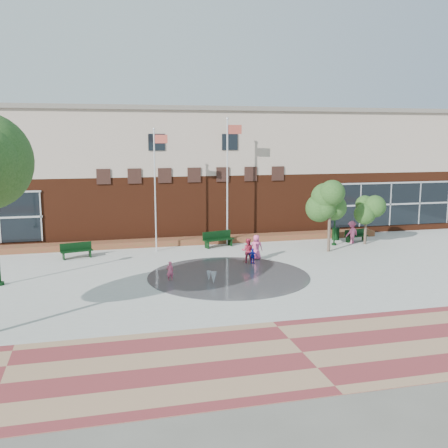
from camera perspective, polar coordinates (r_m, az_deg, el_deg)
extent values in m
plane|color=#666056|center=(24.55, 2.26, -7.51)|extent=(120.00, 120.00, 0.00)
cube|color=#A8A8A0|center=(28.26, 0.00, -5.20)|extent=(46.00, 18.00, 0.01)
cube|color=maroon|center=(18.33, 8.52, -13.69)|extent=(46.00, 6.00, 0.01)
cylinder|color=#383A3D|center=(27.33, 0.51, -5.72)|extent=(8.40, 8.40, 0.01)
cube|color=#4A1E0E|center=(40.87, -4.55, 2.58)|extent=(44.00, 10.00, 4.50)
cube|color=tan|center=(40.57, -4.63, 8.90)|extent=(44.00, 10.00, 4.50)
cube|color=slate|center=(40.60, -4.68, 12.14)|extent=(44.40, 10.40, 0.30)
cube|color=black|center=(41.43, 17.61, 2.06)|extent=(10.00, 0.12, 3.19)
cube|color=black|center=(35.25, -7.36, 8.82)|extent=(1.10, 0.10, 1.10)
cube|color=black|center=(36.16, 0.63, 8.92)|extent=(1.10, 0.10, 1.10)
cube|color=#A61C27|center=(35.49, -2.95, -2.16)|extent=(26.00, 1.20, 0.40)
cylinder|color=silver|center=(32.80, -7.51, 3.50)|extent=(0.09, 0.09, 7.57)
sphere|color=silver|center=(32.63, -7.66, 10.21)|extent=(0.15, 0.15, 0.15)
cube|color=#A54033|center=(32.56, -6.90, 9.17)|extent=(0.81, 0.23, 0.51)
cylinder|color=silver|center=(34.54, 0.36, 4.46)|extent=(0.11, 0.11, 8.25)
sphere|color=silver|center=(34.42, 0.37, 11.40)|extent=(0.17, 0.17, 0.17)
cube|color=#A54033|center=(34.51, 1.15, 10.26)|extent=(0.95, 0.06, 0.58)
cylinder|color=black|center=(27.92, -23.19, -6.00)|extent=(0.39, 0.39, 0.17)
cylinder|color=black|center=(35.40, 11.95, 0.10)|extent=(0.11, 0.11, 3.02)
cylinder|color=black|center=(35.66, 11.87, -2.18)|extent=(0.32, 0.32, 0.14)
sphere|color=white|center=(35.17, 12.05, 2.78)|extent=(0.35, 0.35, 0.35)
cube|color=black|center=(32.31, -15.74, -2.84)|extent=(1.92, 0.92, 0.06)
cube|color=black|center=(32.48, -15.84, -2.35)|extent=(1.82, 0.47, 0.46)
cube|color=black|center=(34.24, -0.60, -1.70)|extent=(2.15, 1.10, 0.07)
cube|color=black|center=(34.40, -0.80, -1.19)|extent=(2.01, 0.60, 0.52)
cube|color=black|center=(37.07, 14.21, -1.27)|extent=(1.76, 0.85, 0.06)
cube|color=black|center=(37.18, 14.01, -0.89)|extent=(1.66, 0.43, 0.42)
cylinder|color=black|center=(37.43, 12.05, -1.08)|extent=(0.51, 0.51, 0.85)
cylinder|color=black|center=(37.35, 12.08, -0.41)|extent=(0.55, 0.55, 0.05)
cylinder|color=#44352B|center=(33.40, 11.37, -0.70)|extent=(0.19, 0.19, 2.72)
cylinder|color=#44352B|center=(36.32, 15.14, -0.56)|extent=(0.18, 0.18, 2.06)
cone|color=white|center=(25.91, -1.14, -6.59)|extent=(0.31, 0.31, 0.60)
cone|color=white|center=(26.41, -1.66, -6.27)|extent=(0.22, 0.22, 0.50)
imported|color=#DC5076|center=(26.49, -5.91, -5.13)|extent=(0.41, 0.31, 1.02)
imported|color=#C82C4B|center=(30.00, 2.59, -2.93)|extent=(0.86, 0.79, 1.44)
imported|color=#DF4F8B|center=(30.87, 3.54, -2.54)|extent=(0.84, 0.69, 1.48)
imported|color=#1420A8|center=(29.70, 3.15, -3.56)|extent=(0.59, 0.42, 0.93)
imported|color=#E65992|center=(36.44, 13.74, -0.89)|extent=(1.12, 0.87, 1.53)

